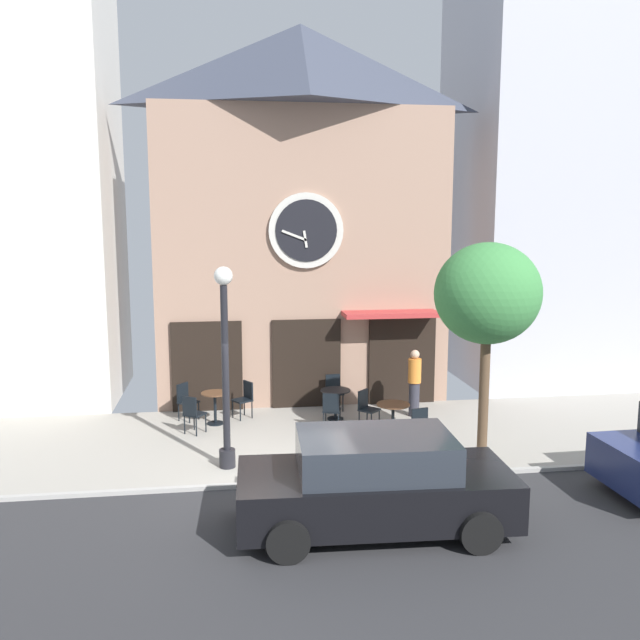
# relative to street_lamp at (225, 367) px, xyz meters

# --- Properties ---
(ground_plane) EXTENTS (27.57, 11.58, 0.13)m
(ground_plane) POSITION_rel_street_lamp_xyz_m (1.13, -1.72, -2.05)
(ground_plane) COLOR #9E998E
(clock_building) EXTENTS (7.62, 3.30, 9.77)m
(clock_building) POSITION_rel_street_lamp_xyz_m (2.07, 5.09, 3.03)
(clock_building) COLOR #9E7A66
(clock_building) RESTS_ON ground_plane
(neighbor_building_left) EXTENTS (5.50, 4.05, 11.43)m
(neighbor_building_left) POSITION_rel_street_lamp_xyz_m (-5.63, 6.08, 3.69)
(neighbor_building_left) COLOR silver
(neighbor_building_left) RESTS_ON ground_plane
(neighbor_building_right) EXTENTS (6.60, 4.92, 12.47)m
(neighbor_building_right) POSITION_rel_street_lamp_xyz_m (10.34, 6.52, 4.21)
(neighbor_building_right) COLOR #B2B2BC
(neighbor_building_right) RESTS_ON ground_plane
(street_lamp) EXTENTS (0.36, 0.36, 3.98)m
(street_lamp) POSITION_rel_street_lamp_xyz_m (0.00, 0.00, 0.00)
(street_lamp) COLOR black
(street_lamp) RESTS_ON ground_plane
(street_tree) EXTENTS (2.10, 1.89, 4.43)m
(street_tree) POSITION_rel_street_lamp_xyz_m (5.09, -0.43, 1.38)
(street_tree) COLOR brown
(street_tree) RESTS_ON ground_plane
(cafe_table_rightmost) EXTENTS (0.66, 0.66, 0.77)m
(cafe_table_rightmost) POSITION_rel_street_lamp_xyz_m (-0.28, 2.85, -1.50)
(cafe_table_rightmost) COLOR black
(cafe_table_rightmost) RESTS_ON ground_plane
(cafe_table_center_left) EXTENTS (0.73, 0.73, 0.74)m
(cafe_table_center_left) POSITION_rel_street_lamp_xyz_m (2.63, 2.81, -1.49)
(cafe_table_center_left) COLOR black
(cafe_table_center_left) RESTS_ON ground_plane
(cafe_table_near_curb) EXTENTS (0.75, 0.75, 0.75)m
(cafe_table_near_curb) POSITION_rel_street_lamp_xyz_m (3.71, 1.38, -1.47)
(cafe_table_near_curb) COLOR black
(cafe_table_near_curb) RESTS_ON ground_plane
(cafe_chair_by_entrance) EXTENTS (0.44, 0.44, 0.90)m
(cafe_chair_by_entrance) POSITION_rel_street_lamp_xyz_m (2.72, 3.67, -1.49)
(cafe_chair_by_entrance) COLOR black
(cafe_chair_by_entrance) RESTS_ON ground_plane
(cafe_chair_curbside) EXTENTS (0.50, 0.50, 0.90)m
(cafe_chair_curbside) POSITION_rel_street_lamp_xyz_m (2.40, 2.00, -1.49)
(cafe_chair_curbside) COLOR black
(cafe_chair_curbside) RESTS_ON ground_plane
(cafe_chair_mid_row) EXTENTS (0.47, 0.47, 0.90)m
(cafe_chair_mid_row) POSITION_rel_street_lamp_xyz_m (4.04, 0.57, -1.49)
(cafe_chair_mid_row) COLOR black
(cafe_chair_mid_row) RESTS_ON ground_plane
(cafe_chair_left_end) EXTENTS (0.56, 0.56, 0.90)m
(cafe_chair_left_end) POSITION_rel_street_lamp_xyz_m (-0.99, 3.28, -1.49)
(cafe_chair_left_end) COLOR black
(cafe_chair_left_end) RESTS_ON ground_plane
(cafe_chair_near_tree) EXTENTS (0.57, 0.57, 0.90)m
(cafe_chair_near_tree) POSITION_rel_street_lamp_xyz_m (3.24, 2.06, -1.49)
(cafe_chair_near_tree) COLOR black
(cafe_chair_near_tree) RESTS_ON ground_plane
(cafe_chair_corner) EXTENTS (0.56, 0.56, 0.90)m
(cafe_chair_corner) POSITION_rel_street_lamp_xyz_m (-0.77, 2.15, -1.49)
(cafe_chair_corner) COLOR black
(cafe_chair_corner) RESTS_ON ground_plane
(cafe_chair_right_end) EXTENTS (0.55, 0.55, 0.90)m
(cafe_chair_right_end) POSITION_rel_street_lamp_xyz_m (0.45, 3.28, -1.49)
(cafe_chair_right_end) COLOR black
(cafe_chair_right_end) RESTS_ON ground_plane
(pedestrian_orange) EXTENTS (0.45, 0.45, 1.67)m
(pedestrian_orange) POSITION_rel_street_lamp_xyz_m (4.61, 2.83, -1.16)
(pedestrian_orange) COLOR #2D2D38
(pedestrian_orange) RESTS_ON ground_plane
(parked_car_black) EXTENTS (4.37, 2.16, 1.55)m
(parked_car_black) POSITION_rel_street_lamp_xyz_m (2.31, -3.01, -1.26)
(parked_car_black) COLOR black
(parked_car_black) RESTS_ON ground_plane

